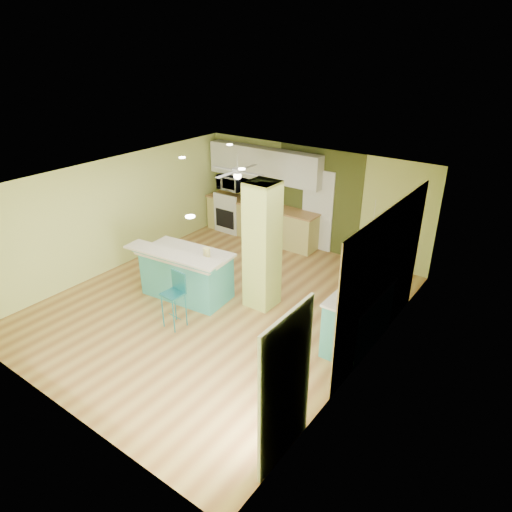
{
  "coord_description": "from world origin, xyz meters",
  "views": [
    {
      "loc": [
        5.14,
        -5.88,
        4.78
      ],
      "look_at": [
        0.58,
        0.4,
        1.06
      ],
      "focal_mm": 32.0,
      "sensor_mm": 36.0,
      "label": 1
    }
  ],
  "objects_px": {
    "bar_stool": "(176,291)",
    "canister": "(207,252)",
    "peninsula": "(186,273)",
    "side_counter": "(358,316)",
    "fruit_bowl": "(263,205)"
  },
  "relations": [
    {
      "from": "bar_stool",
      "to": "side_counter",
      "type": "bearing_deg",
      "value": 30.05
    },
    {
      "from": "peninsula",
      "to": "side_counter",
      "type": "distance_m",
      "value": 3.51
    },
    {
      "from": "side_counter",
      "to": "canister",
      "type": "bearing_deg",
      "value": -171.72
    },
    {
      "from": "side_counter",
      "to": "canister",
      "type": "distance_m",
      "value": 3.09
    },
    {
      "from": "peninsula",
      "to": "side_counter",
      "type": "bearing_deg",
      "value": 3.76
    },
    {
      "from": "bar_stool",
      "to": "canister",
      "type": "distance_m",
      "value": 1.07
    },
    {
      "from": "bar_stool",
      "to": "peninsula",
      "type": "bearing_deg",
      "value": 127.79
    },
    {
      "from": "side_counter",
      "to": "fruit_bowl",
      "type": "xyz_separation_m",
      "value": [
        -3.86,
        2.67,
        0.46
      ]
    },
    {
      "from": "canister",
      "to": "peninsula",
      "type": "bearing_deg",
      "value": -163.09
    },
    {
      "from": "fruit_bowl",
      "to": "side_counter",
      "type": "bearing_deg",
      "value": -34.68
    },
    {
      "from": "side_counter",
      "to": "fruit_bowl",
      "type": "height_order",
      "value": "side_counter"
    },
    {
      "from": "side_counter",
      "to": "fruit_bowl",
      "type": "relative_size",
      "value": 5.91
    },
    {
      "from": "bar_stool",
      "to": "canister",
      "type": "xyz_separation_m",
      "value": [
        -0.14,
        1.01,
        0.34
      ]
    },
    {
      "from": "side_counter",
      "to": "canister",
      "type": "relative_size",
      "value": 8.56
    },
    {
      "from": "side_counter",
      "to": "peninsula",
      "type": "bearing_deg",
      "value": -170.55
    }
  ]
}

